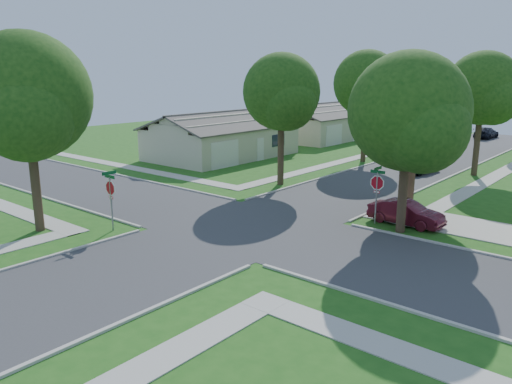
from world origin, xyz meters
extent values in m
plane|color=#205417|center=(0.00, 0.00, 0.00)|extent=(100.00, 100.00, 0.00)
cube|color=#333335|center=(0.00, 0.00, 0.00)|extent=(7.00, 100.00, 0.02)
cube|color=#333335|center=(-26.75, 0.00, 0.01)|extent=(46.50, 7.00, 0.02)
cube|color=#9E9B91|center=(6.10, 26.00, 0.02)|extent=(1.20, 40.00, 0.04)
cube|color=#9E9B91|center=(-6.10, 26.00, 0.02)|extent=(1.20, 40.00, 0.04)
cube|color=#9E9B91|center=(7.90, 7.10, 0.03)|extent=(8.80, 3.60, 0.05)
cube|color=gray|center=(-4.70, -4.70, 1.35)|extent=(0.06, 0.06, 2.70)
cylinder|color=white|center=(-4.70, -4.70, 2.15)|extent=(1.05, 0.02, 1.05)
cylinder|color=#AA0B19|center=(-4.70, -4.70, 2.15)|extent=(0.90, 0.03, 0.90)
cube|color=#AA0B19|center=(-4.70, -4.70, 1.68)|extent=(0.34, 0.03, 0.12)
cube|color=white|center=(-4.70, -4.70, 1.68)|extent=(0.30, 0.03, 0.08)
cube|color=#0C5426|center=(-4.70, -4.70, 2.72)|extent=(0.80, 0.02, 0.16)
cube|color=#0C5426|center=(-4.70, -4.70, 2.90)|extent=(0.02, 0.80, 0.16)
cube|color=gray|center=(4.70, 4.70, 1.35)|extent=(0.06, 0.06, 2.70)
cylinder|color=white|center=(4.70, 4.70, 2.15)|extent=(1.05, 0.02, 1.05)
cylinder|color=#AA0B19|center=(4.70, 4.70, 2.15)|extent=(0.90, 0.03, 0.90)
cube|color=#AA0B19|center=(4.70, 4.70, 1.68)|extent=(0.34, 0.03, 0.12)
cube|color=white|center=(4.70, 4.70, 1.68)|extent=(0.30, 0.03, 0.08)
cube|color=#0C5426|center=(4.70, 4.70, 2.72)|extent=(0.80, 0.02, 0.16)
cube|color=#0C5426|center=(4.70, 4.70, 2.90)|extent=(0.02, 0.80, 0.16)
cylinder|color=#38281C|center=(4.70, 9.00, 1.98)|extent=(0.44, 0.44, 3.95)
sphere|color=#174210|center=(4.70, 9.00, 5.88)|extent=(4.80, 4.80, 4.80)
sphere|color=#174210|center=(5.54, 8.52, 5.28)|extent=(3.46, 3.46, 3.46)
sphere|color=#174210|center=(3.98, 9.60, 5.40)|extent=(3.26, 3.26, 3.26)
cylinder|color=#38281C|center=(4.70, 21.00, 2.15)|extent=(0.44, 0.44, 4.30)
sphere|color=#174210|center=(4.70, 21.00, 6.51)|extent=(5.40, 5.40, 5.40)
sphere|color=#174210|center=(5.65, 20.46, 5.84)|extent=(3.89, 3.89, 3.89)
sphere|color=#174210|center=(3.89, 21.68, 5.97)|extent=(3.67, 3.67, 3.67)
cylinder|color=#38281C|center=(-4.70, 9.00, 2.12)|extent=(0.44, 0.44, 4.25)
sphere|color=#174210|center=(-4.70, 9.00, 6.37)|extent=(5.20, 5.20, 5.20)
sphere|color=#174210|center=(-3.79, 8.48, 5.72)|extent=(3.74, 3.74, 3.74)
sphere|color=#174210|center=(-5.48, 9.65, 5.85)|extent=(3.54, 3.54, 3.54)
cylinder|color=#38281C|center=(-4.70, 21.00, 2.22)|extent=(0.44, 0.44, 4.44)
sphere|color=#174210|center=(-4.70, 21.00, 6.76)|extent=(5.60, 5.60, 5.60)
sphere|color=#174210|center=(-3.72, 20.44, 6.06)|extent=(4.03, 4.03, 4.03)
sphere|color=#174210|center=(-5.54, 21.70, 6.20)|extent=(3.81, 3.81, 3.81)
cylinder|color=#38281C|center=(-4.70, 34.00, 1.95)|extent=(0.44, 0.44, 3.90)
sphere|color=#174210|center=(-4.70, 34.00, 5.74)|extent=(4.60, 4.60, 4.60)
sphere|color=#174210|center=(-3.90, 33.54, 5.16)|extent=(3.31, 3.31, 3.31)
sphere|color=#174210|center=(-5.39, 34.58, 5.28)|extent=(3.13, 3.13, 3.13)
cylinder|color=#38281C|center=(-7.50, -7.00, 2.02)|extent=(0.44, 0.44, 4.04)
sphere|color=#174210|center=(-7.50, -7.00, 6.55)|extent=(6.00, 6.00, 6.00)
sphere|color=#174210|center=(-6.45, -7.60, 5.80)|extent=(4.32, 4.32, 4.32)
sphere|color=#174210|center=(-8.40, -6.25, 5.95)|extent=(4.08, 4.08, 4.08)
cylinder|color=#38281C|center=(6.30, 4.20, 1.77)|extent=(0.44, 0.44, 3.54)
sphere|color=#174210|center=(6.30, 4.20, 5.86)|extent=(5.60, 5.60, 5.60)
sphere|color=#174210|center=(7.28, 3.64, 5.16)|extent=(4.03, 4.03, 4.03)
sphere|color=#174210|center=(5.46, 4.90, 5.30)|extent=(3.81, 3.81, 3.81)
cube|color=#B5AC8F|center=(-16.00, 15.00, 1.40)|extent=(8.00, 13.00, 2.80)
cube|color=#49443F|center=(-14.00, 15.00, 3.45)|extent=(4.42, 13.60, 1.56)
cube|color=#49443F|center=(-18.00, 15.00, 3.45)|extent=(4.42, 13.60, 1.56)
cube|color=silver|center=(-11.97, 11.10, 1.10)|extent=(0.06, 3.20, 2.20)
cube|color=silver|center=(-11.97, 15.65, 1.00)|extent=(0.06, 0.90, 2.00)
cube|color=#1E2633|center=(-11.97, 18.25, 1.55)|extent=(0.06, 1.80, 1.10)
cube|color=#B5AC8F|center=(-16.00, 32.00, 1.40)|extent=(8.00, 13.00, 2.80)
cube|color=#49443F|center=(-14.00, 32.00, 3.45)|extent=(4.42, 13.60, 1.56)
cube|color=#49443F|center=(-18.00, 32.00, 3.45)|extent=(4.42, 13.60, 1.56)
cube|color=silver|center=(-11.97, 28.10, 1.10)|extent=(0.06, 3.20, 2.20)
cube|color=silver|center=(-11.97, 32.65, 1.00)|extent=(0.06, 0.90, 2.00)
cube|color=#1E2633|center=(-11.97, 35.25, 1.55)|extent=(0.06, 1.80, 1.10)
imported|color=#4D0F1C|center=(6.00, 5.50, 0.63)|extent=(3.85, 1.46, 1.25)
imported|color=black|center=(1.20, 19.20, 0.66)|extent=(2.02, 4.03, 1.32)
imported|color=black|center=(-1.20, 44.94, 0.66)|extent=(2.02, 4.61, 1.32)
camera|label=1|loc=(15.84, -18.24, 7.59)|focal=35.00mm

